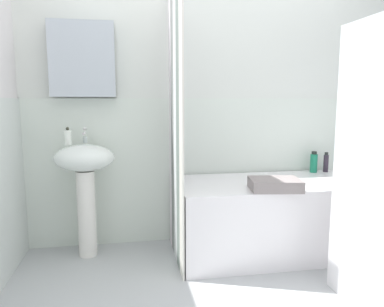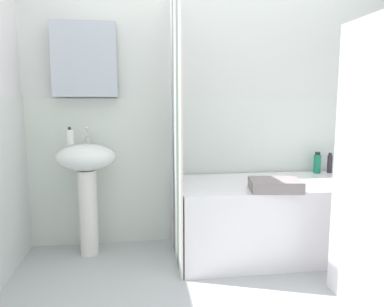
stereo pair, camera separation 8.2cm
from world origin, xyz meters
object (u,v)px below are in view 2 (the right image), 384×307
Objects in this scene: conditioner_bottle at (330,163)px; towel_folded at (275,185)px; soap_dispenser at (70,137)px; bathtub at (271,217)px; sink at (87,174)px; body_wash_bottle at (317,163)px.

towel_folded is at bearing -142.43° from conditioner_bottle.
bathtub is (1.51, -0.19, -0.63)m from soap_dispenser.
soap_dispenser is at bearing 162.47° from towel_folded.
sink is at bearing 172.93° from bathtub.
soap_dispenser reaches higher than bathtub.
towel_folded is at bearing -137.31° from body_wash_bottle.
bathtub is 0.77m from conditioner_bottle.
body_wash_bottle is (2.02, 0.08, -0.26)m from soap_dispenser.
bathtub is (1.40, -0.17, -0.35)m from sink.
bathtub is 0.68m from body_wash_bottle.
body_wash_bottle is 0.53× the size of towel_folded.
towel_folded is (-0.07, -0.26, 0.32)m from bathtub.
soap_dispenser reaches higher than towel_folded.
body_wash_bottle is (1.90, 0.10, 0.02)m from sink.
body_wash_bottle reaches higher than bathtub.
sink is 1.45m from bathtub.
sink is at bearing -177.02° from body_wash_bottle.
sink is 4.70× the size of body_wash_bottle.
conditioner_bottle is at bearing 0.02° from body_wash_bottle.
soap_dispenser reaches higher than body_wash_bottle.
soap_dispenser reaches higher than sink.
conditioner_bottle is at bearing 37.57° from towel_folded.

